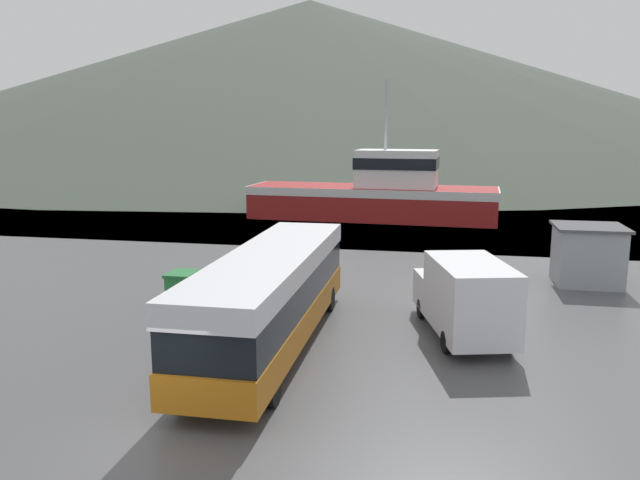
{
  "coord_description": "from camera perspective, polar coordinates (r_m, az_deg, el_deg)",
  "views": [
    {
      "loc": [
        6.21,
        -11.76,
        6.97
      ],
      "look_at": [
        0.96,
        14.47,
        2.0
      ],
      "focal_mm": 35.0,
      "sensor_mm": 36.0,
      "label": 1
    }
  ],
  "objects": [
    {
      "name": "dock_kiosk",
      "position": [
        29.89,
        23.27,
        -1.24
      ],
      "size": [
        2.96,
        2.84,
        2.62
      ],
      "color": "#93999E",
      "rests_on": "ground"
    },
    {
      "name": "ground_plane",
      "position": [
        15.01,
        -15.33,
        -17.53
      ],
      "size": [
        400.0,
        400.0,
        0.0
      ],
      "primitive_type": "plane",
      "color": "#4C4C4F"
    },
    {
      "name": "hill_backdrop",
      "position": [
        156.17,
        -0.91,
        14.59
      ],
      "size": [
        213.45,
        213.45,
        36.08
      ],
      "primitive_type": "cone",
      "color": "#424C42",
      "rests_on": "ground"
    },
    {
      "name": "storage_bin",
      "position": [
        25.38,
        -12.46,
        -4.21
      ],
      "size": [
        1.07,
        1.34,
        1.22
      ],
      "color": "#287F3D",
      "rests_on": "ground"
    },
    {
      "name": "fishing_boat",
      "position": [
        46.65,
        5.24,
        4.26
      ],
      "size": [
        18.56,
        5.92,
        10.14
      ],
      "rotation": [
        0.0,
        0.0,
        1.52
      ],
      "color": "maroon",
      "rests_on": "water_surface"
    },
    {
      "name": "tour_bus",
      "position": [
        19.73,
        -4.45,
        -4.89
      ],
      "size": [
        2.65,
        11.98,
        3.06
      ],
      "rotation": [
        0.0,
        0.0,
        0.01
      ],
      "color": "#B26614",
      "rests_on": "ground"
    },
    {
      "name": "small_boat",
      "position": [
        60.43,
        -2.47,
        4.39
      ],
      "size": [
        7.86,
        5.45,
        1.04
      ],
      "rotation": [
        0.0,
        0.0,
        1.09
      ],
      "color": "#19234C",
      "rests_on": "water_surface"
    },
    {
      "name": "mooring_bollard",
      "position": [
        34.22,
        -4.07,
        -0.47
      ],
      "size": [
        0.39,
        0.39,
        0.85
      ],
      "color": "black",
      "rests_on": "ground"
    },
    {
      "name": "water_surface",
      "position": [
        154.45,
        9.09,
        7.81
      ],
      "size": [
        240.0,
        240.0,
        0.0
      ],
      "primitive_type": "plane",
      "color": "slate",
      "rests_on": "ground"
    },
    {
      "name": "delivery_van",
      "position": [
        21.19,
        13.1,
        -5.04
      ],
      "size": [
        3.51,
        6.1,
        2.65
      ],
      "rotation": [
        0.0,
        0.0,
        0.26
      ],
      "color": "silver",
      "rests_on": "ground"
    }
  ]
}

